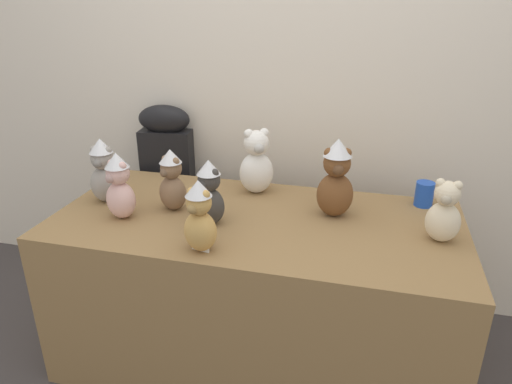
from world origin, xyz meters
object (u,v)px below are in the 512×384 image
object	(u,v)px
teddy_bear_ash	(104,171)
teddy_bear_charcoal	(209,193)
teddy_bear_snow	(256,163)
teddy_bear_cream	(444,213)
teddy_bear_honey	(200,217)
party_cup_blue	(424,194)
instrument_case	(170,196)
teddy_bear_blush	(119,187)
display_table	(256,290)
teddy_bear_mocha	(172,181)
teddy_bear_chestnut	(336,179)

from	to	relation	value
teddy_bear_ash	teddy_bear_charcoal	xyz separation A→B (m)	(0.53, -0.10, -0.01)
teddy_bear_snow	teddy_bear_cream	bearing A→B (deg)	-48.05
teddy_bear_honey	party_cup_blue	bearing A→B (deg)	51.29
instrument_case	teddy_bear_snow	distance (m)	0.71
teddy_bear_snow	teddy_bear_ash	distance (m)	0.69
party_cup_blue	teddy_bear_ash	bearing A→B (deg)	-167.61
teddy_bear_honey	teddy_bear_blush	size ratio (longest dim) A/B	0.96
instrument_case	teddy_bear_snow	xyz separation A→B (m)	(0.57, -0.26, 0.33)
teddy_bear_snow	display_table	bearing A→B (deg)	-104.27
display_table	teddy_bear_charcoal	xyz separation A→B (m)	(-0.17, -0.09, 0.50)
teddy_bear_charcoal	teddy_bear_cream	distance (m)	0.90
teddy_bear_mocha	instrument_case	bearing A→B (deg)	138.27
teddy_bear_chestnut	teddy_bear_cream	bearing A→B (deg)	-28.69
teddy_bear_charcoal	teddy_bear_chestnut	world-z (taller)	teddy_bear_chestnut
teddy_bear_mocha	teddy_bear_charcoal	world-z (taller)	same
teddy_bear_honey	teddy_bear_snow	distance (m)	0.58
teddy_bear_mocha	teddy_bear_cream	size ratio (longest dim) A/B	1.10
teddy_bear_ash	party_cup_blue	bearing A→B (deg)	7.24
teddy_bear_blush	teddy_bear_charcoal	xyz separation A→B (m)	(0.38, 0.04, -0.01)
teddy_bear_mocha	teddy_bear_chestnut	xyz separation A→B (m)	(0.68, 0.11, 0.03)
teddy_bear_charcoal	party_cup_blue	xyz separation A→B (m)	(0.86, 0.40, -0.08)
teddy_bear_mocha	teddy_bear_blush	bearing A→B (deg)	-122.26
teddy_bear_ash	party_cup_blue	distance (m)	1.43
display_table	teddy_bear_mocha	size ratio (longest dim) A/B	6.21
party_cup_blue	teddy_bear_cream	bearing A→B (deg)	-82.98
teddy_bear_snow	teddy_bear_blush	world-z (taller)	teddy_bear_snow
teddy_bear_snow	teddy_bear_mocha	world-z (taller)	teddy_bear_snow
teddy_bear_charcoal	party_cup_blue	size ratio (longest dim) A/B	2.50
teddy_bear_honey	party_cup_blue	size ratio (longest dim) A/B	2.51
teddy_bear_ash	teddy_bear_cream	size ratio (longest dim) A/B	1.18
display_table	teddy_bear_blush	bearing A→B (deg)	-166.70
teddy_bear_blush	party_cup_blue	bearing A→B (deg)	38.01
teddy_bear_charcoal	teddy_bear_honey	bearing A→B (deg)	-61.89
teddy_bear_cream	display_table	bearing A→B (deg)	-170.28
teddy_bear_cream	teddy_bear_mocha	bearing A→B (deg)	-169.98
teddy_bear_mocha	teddy_bear_charcoal	bearing A→B (deg)	-2.65
teddy_bear_ash	instrument_case	bearing A→B (deg)	78.49
teddy_bear_chestnut	teddy_bear_mocha	bearing A→B (deg)	177.21
display_table	instrument_case	xyz separation A→B (m)	(-0.64, 0.53, 0.17)
instrument_case	teddy_bear_snow	world-z (taller)	instrument_case
teddy_bear_snow	teddy_bear_chestnut	size ratio (longest dim) A/B	0.92
teddy_bear_honey	teddy_bear_mocha	world-z (taller)	teddy_bear_honey
teddy_bear_blush	teddy_bear_ash	xyz separation A→B (m)	(-0.15, 0.14, 0.00)
teddy_bear_honey	teddy_bear_ash	size ratio (longest dim) A/B	0.93
teddy_bear_snow	teddy_bear_honey	bearing A→B (deg)	-124.27
teddy_bear_mocha	teddy_bear_chestnut	bearing A→B (deg)	30.57
teddy_bear_snow	teddy_bear_chestnut	xyz separation A→B (m)	(0.38, -0.16, 0.02)
teddy_bear_mocha	teddy_bear_ash	bearing A→B (deg)	-159.79
teddy_bear_honey	teddy_bear_blush	distance (m)	0.45
teddy_bear_blush	teddy_bear_cream	distance (m)	1.28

